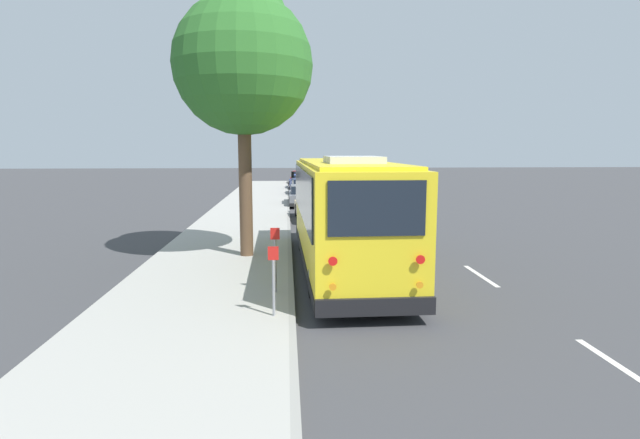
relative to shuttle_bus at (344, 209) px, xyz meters
name	(u,v)px	position (x,y,z in m)	size (l,w,h in m)	color
ground_plane	(347,277)	(-0.86, -0.01, -1.81)	(160.00, 160.00, 0.00)	#3D3D3F
sidewalk_slab	(209,276)	(-0.86, 3.83, -1.74)	(80.00, 4.35, 0.15)	#A3A099
curb_strip	(291,275)	(-0.86, 1.59, -1.74)	(80.00, 0.14, 0.15)	gray
shuttle_bus	(344,209)	(0.00, 0.00, 0.00)	(10.10, 2.81, 3.39)	yellow
parked_sedan_tan	(314,207)	(10.69, 0.27, -1.20)	(4.35, 1.97, 1.32)	tan
parked_sedan_gray	(302,196)	(17.07, 0.67, -1.21)	(4.32, 1.75, 1.30)	slate
parked_sedan_navy	(302,188)	(23.67, 0.46, -1.21)	(4.49, 2.00, 1.30)	#19234C
parked_sedan_blue	(300,183)	(29.43, 0.50, -1.19)	(4.65, 1.87, 1.33)	navy
parked_sedan_maroon	(300,178)	(36.35, 0.32, -1.19)	(4.52, 1.97, 1.33)	maroon
street_tree	(243,56)	(1.66, 2.98, 4.61)	(4.32, 4.32, 8.81)	brown
sign_post_near	(274,280)	(-4.48, 1.96, -0.91)	(0.06, 0.22, 1.46)	gray
sign_post_far	(275,259)	(-2.76, 1.96, -0.85)	(0.06, 0.22, 1.57)	gray
lane_stripe_behind	(621,367)	(-7.01, -3.81, -1.81)	(2.40, 0.14, 0.01)	silver
lane_stripe_mid	(481,276)	(-1.01, -3.81, -1.81)	(2.40, 0.14, 0.01)	silver
lane_stripe_ahead	(423,238)	(4.99, -3.81, -1.81)	(2.40, 0.14, 0.01)	silver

